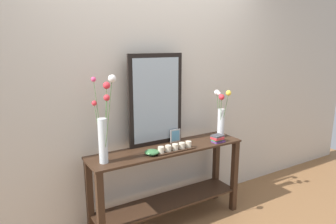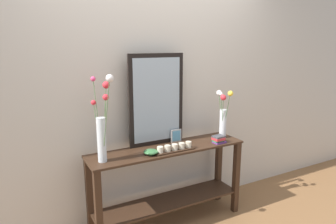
% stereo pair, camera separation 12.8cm
% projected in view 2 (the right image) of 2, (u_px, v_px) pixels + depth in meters
% --- Properties ---
extents(ground_plane, '(7.00, 6.00, 0.02)m').
position_uv_depth(ground_plane, '(168.00, 223.00, 3.01)').
color(ground_plane, brown).
extents(wall_back, '(6.40, 0.08, 2.70)m').
position_uv_depth(wall_back, '(153.00, 84.00, 2.97)').
color(wall_back, beige).
rests_on(wall_back, ground).
extents(console_table, '(1.52, 0.37, 0.79)m').
position_uv_depth(console_table, '(168.00, 177.00, 2.90)').
color(console_table, '#382316').
rests_on(console_table, ground).
extents(mirror_leaning, '(0.56, 0.03, 0.87)m').
position_uv_depth(mirror_leaning, '(157.00, 100.00, 2.85)').
color(mirror_leaning, black).
rests_on(mirror_leaning, console_table).
extents(tall_vase_left, '(0.17, 0.34, 0.73)m').
position_uv_depth(tall_vase_left, '(102.00, 126.00, 2.45)').
color(tall_vase_left, silver).
rests_on(tall_vase_left, console_table).
extents(vase_right, '(0.12, 0.21, 0.50)m').
position_uv_depth(vase_right, '(223.00, 116.00, 3.09)').
color(vase_right, silver).
rests_on(vase_right, console_table).
extents(candle_tray, '(0.39, 0.09, 0.07)m').
position_uv_depth(candle_tray, '(175.00, 148.00, 2.74)').
color(candle_tray, '#382316').
rests_on(candle_tray, console_table).
extents(picture_frame_small, '(0.11, 0.01, 0.13)m').
position_uv_depth(picture_frame_small, '(176.00, 136.00, 2.99)').
color(picture_frame_small, '#B7B2AD').
rests_on(picture_frame_small, console_table).
extents(decorative_bowl, '(0.13, 0.13, 0.05)m').
position_uv_depth(decorative_bowl, '(151.00, 152.00, 2.65)').
color(decorative_bowl, '#38703D').
rests_on(decorative_bowl, console_table).
extents(book_stack, '(0.13, 0.10, 0.07)m').
position_uv_depth(book_stack, '(219.00, 139.00, 2.97)').
color(book_stack, '#663884').
rests_on(book_stack, console_table).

